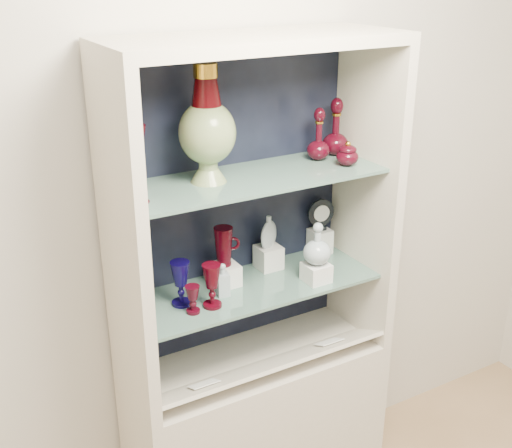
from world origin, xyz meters
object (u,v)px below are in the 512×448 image
pedestal_lamp_left (131,161)px  cameo_medallion (321,214)px  ruby_decanter_b (336,125)px  flat_flask (269,231)px  ruby_decanter_a (319,131)px  cobalt_goblet (181,283)px  pedestal_lamp_right (130,154)px  ruby_goblet_small (193,299)px  enamel_urn (207,124)px  clear_round_decanter (317,245)px  ruby_goblet_tall (212,286)px  ruby_pitcher (223,246)px  lidded_bowl (348,153)px  clear_square_bottle (223,279)px

pedestal_lamp_left → cameo_medallion: 0.91m
ruby_decanter_b → flat_flask: (-0.28, 0.02, -0.38)m
ruby_decanter_a → cobalt_goblet: 0.74m
pedestal_lamp_right → cobalt_goblet: pedestal_lamp_right is taller
cameo_medallion → ruby_goblet_small: bearing=-155.8°
enamel_urn → clear_round_decanter: bearing=-16.3°
cameo_medallion → ruby_goblet_tall: bearing=-154.3°
ruby_pitcher → clear_round_decanter: size_ratio=0.94×
ruby_goblet_tall → ruby_goblet_small: ruby_goblet_tall is taller
flat_flask → clear_round_decanter: (0.10, -0.18, -0.01)m
pedestal_lamp_right → ruby_goblet_tall: pedestal_lamp_right is taller
pedestal_lamp_right → cameo_medallion: pedestal_lamp_right is taller
pedestal_lamp_left → ruby_decanter_a: 0.75m
cobalt_goblet → flat_flask: flat_flask is taller
pedestal_lamp_right → clear_round_decanter: 0.76m
pedestal_lamp_left → ruby_goblet_tall: size_ratio=1.63×
lidded_bowl → ruby_pitcher: 0.56m
ruby_goblet_tall → clear_round_decanter: 0.42m
pedestal_lamp_right → ruby_pitcher: (0.32, -0.00, -0.39)m
ruby_pitcher → cameo_medallion: bearing=22.9°
cobalt_goblet → ruby_goblet_small: (0.01, -0.07, -0.03)m
enamel_urn → cobalt_goblet: size_ratio=2.40×
ruby_goblet_small → clear_round_decanter: clear_round_decanter is taller
pedestal_lamp_right → cobalt_goblet: bearing=-24.9°
ruby_goblet_tall → ruby_goblet_small: size_ratio=1.59×
lidded_bowl → ruby_pitcher: size_ratio=0.62×
enamel_urn → ruby_goblet_tall: 0.54m
ruby_decanter_a → flat_flask: size_ratio=1.69×
ruby_decanter_a → clear_square_bottle: size_ratio=1.76×
ruby_decanter_b → clear_round_decanter: bearing=-138.1°
pedestal_lamp_right → enamel_urn: (0.25, -0.04, 0.07)m
enamel_urn → flat_flask: 0.54m
ruby_pitcher → pedestal_lamp_right: bearing=-164.2°
ruby_goblet_tall → ruby_goblet_small: bearing=-175.7°
clear_square_bottle → ruby_decanter_b: bearing=9.3°
lidded_bowl → ruby_decanter_a: bearing=114.8°
cobalt_goblet → ruby_pitcher: size_ratio=1.11×
ruby_decanter_a → clear_round_decanter: (-0.09, -0.14, -0.38)m
pedestal_lamp_left → enamel_urn: (0.28, 0.06, 0.06)m
ruby_decanter_a → ruby_decanter_b: (0.09, 0.02, 0.01)m
lidded_bowl → clear_round_decanter: size_ratio=0.59×
pedestal_lamp_left → cobalt_goblet: (0.16, 0.04, -0.47)m
lidded_bowl → ruby_goblet_small: lidded_bowl is taller
ruby_decanter_a → ruby_goblet_small: ruby_decanter_a is taller
ruby_pitcher → flat_flask: 0.22m
ruby_goblet_small → clear_square_bottle: size_ratio=0.81×
pedestal_lamp_left → clear_round_decanter: 0.77m
cameo_medallion → clear_round_decanter: bearing=-119.6°
ruby_decanter_a → clear_round_decanter: bearing=-121.9°
pedestal_lamp_left → cameo_medallion: pedestal_lamp_left is taller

